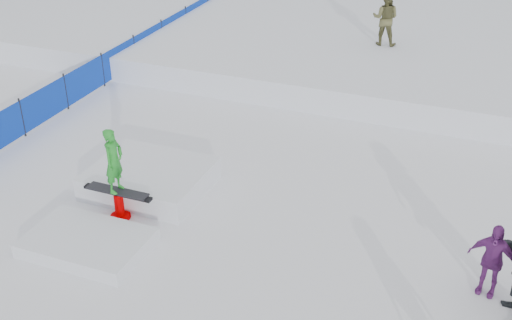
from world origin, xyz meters
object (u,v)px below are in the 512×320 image
at_px(walker_olive, 385,18).
at_px(jib_rail_feature, 133,192).
at_px(spectator_purple, 492,260).
at_px(safety_fence, 103,70).

distance_m(walker_olive, jib_rail_feature, 11.15).
height_order(spectator_purple, jib_rail_feature, jib_rail_feature).
bearing_deg(spectator_purple, jib_rail_feature, -169.91).
bearing_deg(spectator_purple, walker_olive, 122.92).
distance_m(safety_fence, walker_olive, 9.28).
relative_size(safety_fence, spectator_purple, 10.94).
bearing_deg(jib_rail_feature, safety_fence, 128.56).
distance_m(walker_olive, spectator_purple, 11.59).
relative_size(safety_fence, jib_rail_feature, 3.64).
distance_m(safety_fence, spectator_purple, 13.34).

